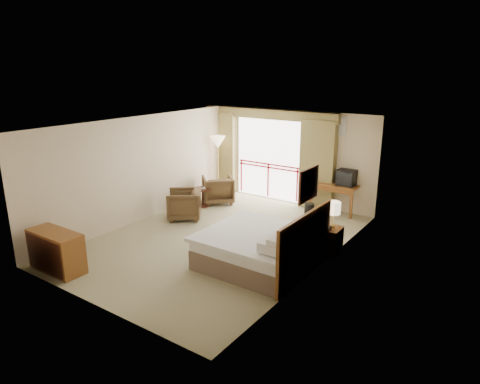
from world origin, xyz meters
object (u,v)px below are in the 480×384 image
Objects in this scene: tv at (346,178)px; dresser at (56,251)px; table_lamp at (333,208)px; floor_lamp at (218,144)px; armchair_near at (185,218)px; nightstand at (330,241)px; desk at (336,189)px; bed at (261,248)px; armchair_far at (218,202)px; side_table at (203,194)px; wastebasket at (309,209)px.

dresser is (-3.41, -6.40, -0.63)m from tv.
table_lamp is 5.18m from floor_lamp.
armchair_near is 0.46× the size of floor_lamp.
tv is at bearing 102.61° from nightstand.
desk is 3.83m from floor_lamp.
bed reaches higher than nightstand.
nightstand is 4.45m from armchair_far.
side_table is 4.73m from dresser.
desk is at bearing 27.69° from side_table.
desk is 0.93m from wastebasket.
table_lamp is 1.01× the size of side_table.
armchair_near is (-4.07, -0.16, -1.02)m from table_lamp.
dresser is (0.57, -5.97, -1.18)m from floor_lamp.
side_table is at bearing -157.21° from desk.
armchair_far is 1.61m from armchair_near.
dresser reaches higher than armchair_far.
floor_lamp is at bearing 96.36° from dresser.
armchair_far is (-4.18, 1.50, -0.30)m from nightstand.
floor_lamp is (-3.76, 3.47, 1.21)m from bed.
bed is at bearing -78.57° from tv.
dresser is at bearing -137.07° from table_lamp.
dresser reaches higher than nightstand.
table_lamp is 4.54m from armchair_far.
side_table is 1.78m from floor_lamp.
nightstand is 2.52m from wastebasket.
wastebasket is at bearing 66.45° from dresser.
desk is 0.50m from tv.
nightstand is at bearing 43.46° from dresser.
dresser is at bearing -120.62° from desk.
tv is at bearing 105.46° from table_lamp.
table_lamp is 0.64× the size of armchair_near.
tv is 0.26× the size of floor_lamp.
wastebasket is (-1.47, 1.98, -0.86)m from table_lamp.
table_lamp is 0.63× the size of armchair_far.
nightstand is 2.81m from tv.
armchair_far is at bearing -147.51° from tv.
tv is at bearing 151.59° from armchair_far.
table_lamp is 0.30× the size of floor_lamp.
tv is 4.04m from floor_lamp.
table_lamp is at bearing -53.39° from wastebasket.
nightstand reaches higher than armchair_far.
dresser is at bearing 44.46° from armchair_far.
desk is at bearing 91.11° from bed.
bed is 4.30m from armchair_far.
floor_lamp reaches higher than bed.
dresser is at bearing -84.55° from floor_lamp.
armchair_near is (-3.06, -2.78, -0.64)m from desk.
armchair_near is at bearing -126.31° from tv.
tv is at bearing 6.15° from floor_lamp.
nightstand is 0.32× the size of floor_lamp.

